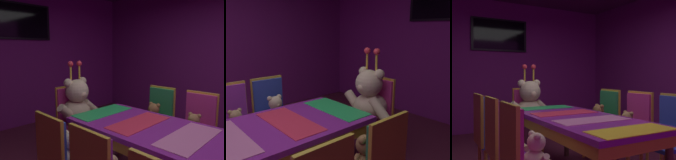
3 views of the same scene
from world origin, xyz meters
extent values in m
cube|color=#721E72|center=(0.00, 3.20, 1.40)|extent=(5.20, 0.12, 2.80)
cube|color=purple|center=(0.00, 0.00, 0.71)|extent=(0.90, 2.00, 0.05)
cube|color=gold|center=(0.00, 0.00, 0.64)|extent=(0.88, 1.96, 0.10)
cylinder|color=#4C3826|center=(0.38, 0.90, 0.34)|extent=(0.07, 0.07, 0.69)
cylinder|color=#4C3826|center=(-0.38, 0.90, 0.34)|extent=(0.07, 0.07, 0.69)
cube|color=pink|center=(0.00, -0.28, 0.74)|extent=(0.77, 0.32, 0.01)
cube|color=#E52D4C|center=(0.00, 0.28, 0.74)|extent=(0.77, 0.32, 0.01)
cube|color=green|center=(0.00, 0.85, 0.74)|extent=(0.77, 0.32, 0.01)
sphere|color=tan|center=(-0.73, 0.07, 0.71)|extent=(0.05, 0.05, 0.05)
sphere|color=tan|center=(-0.73, -0.03, 0.71)|extent=(0.05, 0.05, 0.05)
cube|color=#2D47B2|center=(-0.93, 0.51, 0.71)|extent=(0.05, 0.38, 0.50)
cube|color=gold|center=(-0.95, 0.51, 0.71)|extent=(0.03, 0.41, 0.55)
ellipsoid|color=beige|center=(-0.75, 0.51, 0.55)|extent=(0.20, 0.20, 0.16)
sphere|color=beige|center=(-0.73, 0.51, 0.70)|extent=(0.16, 0.16, 0.16)
sphere|color=#FDDCAD|center=(-0.68, 0.51, 0.69)|extent=(0.06, 0.06, 0.06)
sphere|color=beige|center=(-0.75, 0.57, 0.76)|extent=(0.06, 0.06, 0.06)
sphere|color=beige|center=(-0.75, 0.45, 0.76)|extent=(0.06, 0.06, 0.06)
cylinder|color=beige|center=(-0.71, 0.61, 0.57)|extent=(0.06, 0.15, 0.14)
cylinder|color=beige|center=(-0.71, 0.40, 0.57)|extent=(0.06, 0.15, 0.14)
cylinder|color=beige|center=(-0.62, 0.56, 0.50)|extent=(0.07, 0.15, 0.07)
cylinder|color=beige|center=(-0.62, 0.45, 0.50)|extent=(0.07, 0.15, 0.07)
cube|color=#CC338C|center=(0.74, -0.01, 0.44)|extent=(0.40, 0.40, 0.04)
cube|color=#CC338C|center=(0.92, -0.01, 0.71)|extent=(0.05, 0.38, 0.50)
cube|color=gold|center=(0.94, -0.01, 0.71)|extent=(0.03, 0.41, 0.55)
cylinder|color=gold|center=(0.90, 0.15, 0.21)|extent=(0.04, 0.04, 0.42)
cylinder|color=gold|center=(0.90, -0.17, 0.21)|extent=(0.04, 0.04, 0.42)
cylinder|color=gold|center=(0.58, 0.15, 0.21)|extent=(0.04, 0.04, 0.42)
ellipsoid|color=#9E7247|center=(0.74, -0.01, 0.54)|extent=(0.18, 0.18, 0.14)
sphere|color=#9E7247|center=(0.72, -0.01, 0.67)|extent=(0.14, 0.14, 0.14)
sphere|color=tan|center=(0.67, -0.01, 0.66)|extent=(0.05, 0.05, 0.05)
sphere|color=#9E7247|center=(0.74, -0.07, 0.72)|extent=(0.05, 0.05, 0.05)
sphere|color=#9E7247|center=(0.74, 0.04, 0.72)|extent=(0.05, 0.05, 0.05)
cylinder|color=#9E7247|center=(0.70, -0.10, 0.55)|extent=(0.05, 0.13, 0.12)
cylinder|color=#9E7247|center=(0.70, 0.08, 0.55)|extent=(0.05, 0.13, 0.12)
cylinder|color=#9E7247|center=(0.62, -0.06, 0.49)|extent=(0.06, 0.13, 0.06)
cylinder|color=#9E7247|center=(0.62, 0.03, 0.49)|extent=(0.06, 0.13, 0.06)
cube|color=#268C4C|center=(0.73, 0.56, 0.44)|extent=(0.40, 0.40, 0.04)
cube|color=#268C4C|center=(0.91, 0.56, 0.71)|extent=(0.05, 0.38, 0.50)
cube|color=gold|center=(0.93, 0.56, 0.71)|extent=(0.03, 0.41, 0.55)
cylinder|color=gold|center=(0.89, 0.72, 0.21)|extent=(0.04, 0.04, 0.42)
cylinder|color=gold|center=(0.89, 0.40, 0.21)|extent=(0.04, 0.04, 0.42)
cylinder|color=gold|center=(0.57, 0.72, 0.21)|extent=(0.04, 0.04, 0.42)
cylinder|color=gold|center=(0.57, 0.40, 0.21)|extent=(0.04, 0.04, 0.42)
ellipsoid|color=olive|center=(0.73, 0.56, 0.55)|extent=(0.20, 0.20, 0.16)
sphere|color=olive|center=(0.71, 0.56, 0.69)|extent=(0.16, 0.16, 0.16)
sphere|color=#AE7747|center=(0.65, 0.56, 0.68)|extent=(0.06, 0.06, 0.06)
sphere|color=olive|center=(0.73, 0.50, 0.75)|extent=(0.06, 0.06, 0.06)
sphere|color=olive|center=(0.73, 0.62, 0.75)|extent=(0.06, 0.06, 0.06)
cylinder|color=olive|center=(0.69, 0.46, 0.56)|extent=(0.06, 0.14, 0.13)
cylinder|color=olive|center=(0.69, 0.66, 0.56)|extent=(0.06, 0.14, 0.13)
cylinder|color=olive|center=(0.60, 0.51, 0.49)|extent=(0.07, 0.15, 0.07)
cylinder|color=olive|center=(0.60, 0.61, 0.49)|extent=(0.07, 0.15, 0.07)
cube|color=#CC338C|center=(0.00, 1.42, 0.44)|extent=(0.40, 0.40, 0.04)
cube|color=#CC338C|center=(0.00, 1.60, 0.71)|extent=(0.38, 0.05, 0.50)
cube|color=gold|center=(0.00, 1.62, 0.71)|extent=(0.41, 0.03, 0.55)
cylinder|color=gold|center=(0.16, 1.58, 0.21)|extent=(0.04, 0.04, 0.42)
cylinder|color=gold|center=(0.16, 1.26, 0.21)|extent=(0.04, 0.04, 0.42)
cylinder|color=gold|center=(-0.16, 1.58, 0.21)|extent=(0.04, 0.04, 0.42)
cylinder|color=gold|center=(-0.16, 1.26, 0.21)|extent=(0.04, 0.04, 0.42)
ellipsoid|color=beige|center=(0.00, 1.42, 0.64)|extent=(0.41, 0.41, 0.33)
sphere|color=beige|center=(0.00, 1.38, 0.94)|extent=(0.33, 0.33, 0.33)
sphere|color=#FDDCAD|center=(0.00, 1.27, 0.91)|extent=(0.12, 0.12, 0.12)
sphere|color=beige|center=(0.12, 1.42, 1.06)|extent=(0.12, 0.12, 0.12)
sphere|color=beige|center=(-0.12, 1.42, 1.06)|extent=(0.12, 0.12, 0.12)
cylinder|color=beige|center=(0.21, 1.34, 0.67)|extent=(0.29, 0.11, 0.27)
cylinder|color=beige|center=(-0.21, 1.34, 0.67)|extent=(0.29, 0.11, 0.27)
cylinder|color=beige|center=(0.11, 1.15, 0.53)|extent=(0.31, 0.14, 0.14)
cylinder|color=beige|center=(-0.11, 1.15, 0.53)|extent=(0.31, 0.14, 0.14)
cylinder|color=gold|center=(0.07, 1.42, 1.21)|extent=(0.03, 0.03, 0.22)
sphere|color=#E5333F|center=(0.07, 1.42, 1.32)|extent=(0.08, 0.08, 0.08)
cylinder|color=gold|center=(-0.07, 1.42, 1.21)|extent=(0.03, 0.03, 0.22)
sphere|color=#E5333F|center=(-0.07, 1.42, 1.32)|extent=(0.08, 0.08, 0.08)
cube|color=black|center=(0.00, 3.11, 2.05)|extent=(1.18, 0.05, 0.69)
cube|color=black|center=(0.00, 3.08, 2.05)|extent=(1.09, 0.01, 0.61)
camera|label=1|loc=(-1.83, -1.08, 1.53)|focal=34.83mm
camera|label=2|loc=(1.87, -0.74, 1.60)|focal=38.18mm
camera|label=3|loc=(-1.51, -2.41, 1.19)|focal=41.60mm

